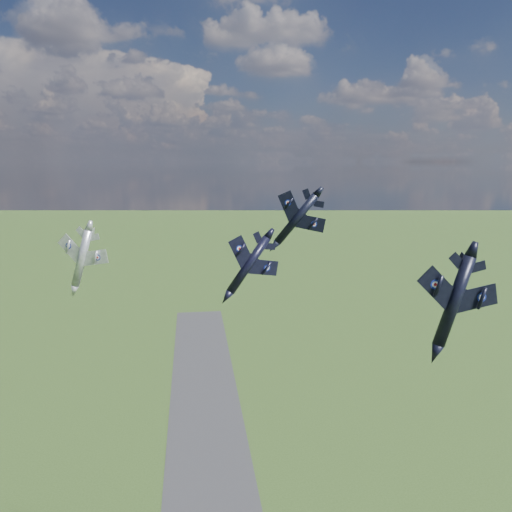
{
  "coord_description": "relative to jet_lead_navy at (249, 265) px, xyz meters",
  "views": [
    {
      "loc": [
        -3.76,
        -62.48,
        95.6
      ],
      "look_at": [
        5.57,
        8.85,
        82.01
      ],
      "focal_mm": 35.0,
      "sensor_mm": 36.0,
      "label": 1
    }
  ],
  "objects": [
    {
      "name": "jet_lead_navy",
      "position": [
        0.0,
        0.0,
        0.0
      ],
      "size": [
        12.28,
        15.54,
        8.23
      ],
      "primitive_type": null,
      "rotation": [
        0.0,
        0.64,
        0.2
      ],
      "color": "black"
    },
    {
      "name": "jet_right_navy",
      "position": [
        18.91,
        -26.37,
        0.95
      ],
      "size": [
        10.47,
        13.95,
        5.57
      ],
      "primitive_type": null,
      "rotation": [
        0.0,
        0.29,
        -0.01
      ],
      "color": "black"
    },
    {
      "name": "jet_high_navy",
      "position": [
        9.58,
        10.34,
        5.74
      ],
      "size": [
        13.84,
        16.85,
        8.85
      ],
      "primitive_type": null,
      "rotation": [
        0.0,
        0.67,
        -0.29
      ],
      "color": "black"
    },
    {
      "name": "jet_left_silver",
      "position": [
        -25.51,
        4.23,
        0.86
      ],
      "size": [
        13.44,
        15.38,
        5.44
      ],
      "primitive_type": null,
      "rotation": [
        0.0,
        0.32,
        -0.35
      ],
      "color": "gray"
    }
  ]
}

